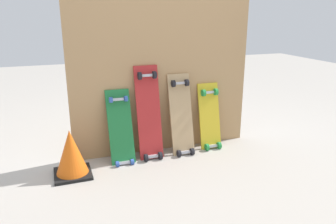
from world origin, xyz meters
TOP-DOWN VIEW (x-y plane):
  - ground_plane at (0.00, 0.00)m, footprint 12.00×12.00m
  - plywood_wall_panel at (0.00, 0.07)m, footprint 1.73×0.04m
  - skateboard_green at (-0.45, -0.07)m, footprint 0.22×0.26m
  - skateboard_red at (-0.18, -0.06)m, footprint 0.22×0.25m
  - skateboard_natural at (0.14, -0.06)m, footprint 0.22×0.26m
  - skateboard_yellow at (0.45, -0.04)m, footprint 0.21×0.22m
  - traffic_cone at (-0.89, -0.22)m, footprint 0.30×0.30m

SIDE VIEW (x-z plane):
  - ground_plane at x=0.00m, z-range 0.00..0.00m
  - traffic_cone at x=-0.89m, z-range 0.00..0.39m
  - skateboard_green at x=-0.45m, z-range -0.07..0.64m
  - skateboard_yellow at x=0.45m, z-range -0.06..0.63m
  - skateboard_natural at x=0.14m, z-range -0.07..0.75m
  - skateboard_red at x=-0.18m, z-range -0.06..0.84m
  - plywood_wall_panel at x=0.00m, z-range 0.00..1.89m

